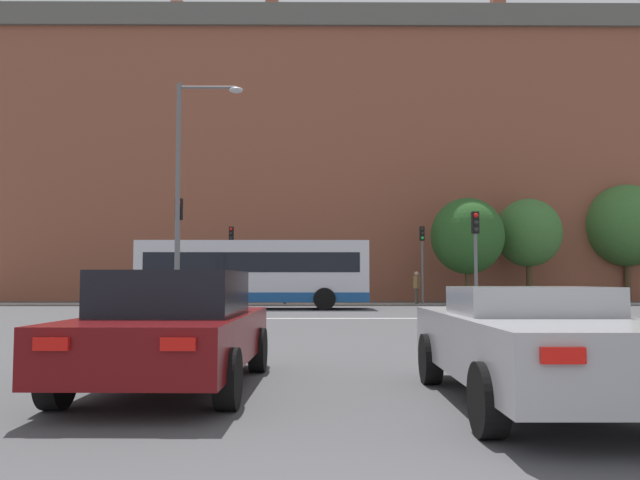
{
  "coord_description": "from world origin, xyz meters",
  "views": [
    {
      "loc": [
        -0.38,
        -2.02,
        1.33
      ],
      "look_at": [
        -0.18,
        26.48,
        3.18
      ],
      "focal_mm": 35.0,
      "sensor_mm": 36.0,
      "label": 1
    }
  ],
  "objects_px": {
    "traffic_light_far_left": "(231,252)",
    "pedestrian_walking_east": "(285,285)",
    "traffic_light_near_right": "(476,246)",
    "bus_crossing_lead": "(254,273)",
    "traffic_light_near_left": "(178,237)",
    "traffic_light_far_right": "(422,252)",
    "car_saloon_left": "(174,328)",
    "car_roadster_right": "(533,342)",
    "street_lamp_junction": "(188,175)",
    "pedestrian_waiting": "(417,285)"
  },
  "relations": [
    {
      "from": "traffic_light_far_right",
      "to": "pedestrian_waiting",
      "type": "relative_size",
      "value": 2.37
    },
    {
      "from": "traffic_light_near_right",
      "to": "traffic_light_far_right",
      "type": "xyz_separation_m",
      "value": [
        0.19,
        12.39,
        0.33
      ]
    },
    {
      "from": "traffic_light_far_right",
      "to": "pedestrian_walking_east",
      "type": "bearing_deg",
      "value": 178.0
    },
    {
      "from": "car_saloon_left",
      "to": "pedestrian_walking_east",
      "type": "bearing_deg",
      "value": 91.24
    },
    {
      "from": "car_saloon_left",
      "to": "car_roadster_right",
      "type": "height_order",
      "value": "car_saloon_left"
    },
    {
      "from": "traffic_light_far_left",
      "to": "traffic_light_far_right",
      "type": "distance_m",
      "value": 10.76
    },
    {
      "from": "street_lamp_junction",
      "to": "car_saloon_left",
      "type": "bearing_deg",
      "value": -78.92
    },
    {
      "from": "traffic_light_far_left",
      "to": "traffic_light_near_right",
      "type": "height_order",
      "value": "traffic_light_far_left"
    },
    {
      "from": "traffic_light_near_left",
      "to": "pedestrian_walking_east",
      "type": "xyz_separation_m",
      "value": [
        3.39,
        11.95,
        -1.86
      ]
    },
    {
      "from": "car_saloon_left",
      "to": "traffic_light_near_right",
      "type": "height_order",
      "value": "traffic_light_near_right"
    },
    {
      "from": "bus_crossing_lead",
      "to": "traffic_light_far_right",
      "type": "xyz_separation_m",
      "value": [
        8.88,
        5.68,
        1.23
      ]
    },
    {
      "from": "traffic_light_near_right",
      "to": "pedestrian_walking_east",
      "type": "xyz_separation_m",
      "value": [
        -7.55,
        12.66,
        -1.52
      ]
    },
    {
      "from": "traffic_light_far_right",
      "to": "traffic_light_near_right",
      "type": "bearing_deg",
      "value": -90.86
    },
    {
      "from": "traffic_light_far_left",
      "to": "car_roadster_right",
      "type": "bearing_deg",
      "value": -75.95
    },
    {
      "from": "traffic_light_far_right",
      "to": "pedestrian_walking_east",
      "type": "distance_m",
      "value": 7.95
    },
    {
      "from": "pedestrian_waiting",
      "to": "traffic_light_far_right",
      "type": "bearing_deg",
      "value": 59.5
    },
    {
      "from": "car_roadster_right",
      "to": "traffic_light_near_left",
      "type": "height_order",
      "value": "traffic_light_near_left"
    },
    {
      "from": "traffic_light_near_left",
      "to": "traffic_light_far_right",
      "type": "height_order",
      "value": "traffic_light_near_left"
    },
    {
      "from": "car_roadster_right",
      "to": "pedestrian_walking_east",
      "type": "relative_size",
      "value": 2.48
    },
    {
      "from": "street_lamp_junction",
      "to": "pedestrian_waiting",
      "type": "relative_size",
      "value": 4.59
    },
    {
      "from": "bus_crossing_lead",
      "to": "street_lamp_junction",
      "type": "bearing_deg",
      "value": -13.13
    },
    {
      "from": "car_saloon_left",
      "to": "traffic_light_far_left",
      "type": "distance_m",
      "value": 27.52
    },
    {
      "from": "car_saloon_left",
      "to": "pedestrian_walking_east",
      "type": "xyz_separation_m",
      "value": [
        0.03,
        27.37,
        0.34
      ]
    },
    {
      "from": "street_lamp_junction",
      "to": "traffic_light_near_left",
      "type": "bearing_deg",
      "value": 116.24
    },
    {
      "from": "car_roadster_right",
      "to": "bus_crossing_lead",
      "type": "xyz_separation_m",
      "value": [
        -5.22,
        22.52,
        1.02
      ]
    },
    {
      "from": "traffic_light_near_right",
      "to": "pedestrian_waiting",
      "type": "bearing_deg",
      "value": 90.31
    },
    {
      "from": "bus_crossing_lead",
      "to": "pedestrian_walking_east",
      "type": "bearing_deg",
      "value": 169.07
    },
    {
      "from": "traffic_light_far_left",
      "to": "traffic_light_near_left",
      "type": "bearing_deg",
      "value": -91.76
    },
    {
      "from": "traffic_light_far_right",
      "to": "street_lamp_junction",
      "type": "relative_size",
      "value": 0.52
    },
    {
      "from": "car_saloon_left",
      "to": "street_lamp_junction",
      "type": "height_order",
      "value": "street_lamp_junction"
    },
    {
      "from": "traffic_light_far_right",
      "to": "pedestrian_waiting",
      "type": "height_order",
      "value": "traffic_light_far_right"
    },
    {
      "from": "traffic_light_near_right",
      "to": "street_lamp_junction",
      "type": "xyz_separation_m",
      "value": [
        -10.37,
        -0.45,
        2.49
      ]
    },
    {
      "from": "bus_crossing_lead",
      "to": "traffic_light_near_right",
      "type": "distance_m",
      "value": 11.02
    },
    {
      "from": "car_saloon_left",
      "to": "car_roadster_right",
      "type": "distance_m",
      "value": 4.24
    },
    {
      "from": "traffic_light_far_left",
      "to": "street_lamp_junction",
      "type": "relative_size",
      "value": 0.52
    },
    {
      "from": "traffic_light_near_right",
      "to": "car_saloon_left",
      "type": "bearing_deg",
      "value": -117.25
    },
    {
      "from": "traffic_light_near_left",
      "to": "traffic_light_far_right",
      "type": "distance_m",
      "value": 16.13
    },
    {
      "from": "traffic_light_far_right",
      "to": "pedestrian_walking_east",
      "type": "height_order",
      "value": "traffic_light_far_right"
    },
    {
      "from": "car_saloon_left",
      "to": "traffic_light_near_left",
      "type": "relative_size",
      "value": 1.0
    },
    {
      "from": "car_saloon_left",
      "to": "traffic_light_near_left",
      "type": "height_order",
      "value": "traffic_light_near_left"
    },
    {
      "from": "traffic_light_far_left",
      "to": "pedestrian_walking_east",
      "type": "relative_size",
      "value": 2.4
    },
    {
      "from": "bus_crossing_lead",
      "to": "traffic_light_near_left",
      "type": "height_order",
      "value": "traffic_light_near_left"
    },
    {
      "from": "bus_crossing_lead",
      "to": "pedestrian_walking_east",
      "type": "distance_m",
      "value": 6.09
    },
    {
      "from": "traffic_light_near_right",
      "to": "street_lamp_junction",
      "type": "height_order",
      "value": "street_lamp_junction"
    },
    {
      "from": "street_lamp_junction",
      "to": "traffic_light_far_right",
      "type": "bearing_deg",
      "value": 50.59
    },
    {
      "from": "traffic_light_near_right",
      "to": "pedestrian_walking_east",
      "type": "height_order",
      "value": "traffic_light_near_right"
    },
    {
      "from": "traffic_light_near_left",
      "to": "pedestrian_waiting",
      "type": "bearing_deg",
      "value": 48.28
    },
    {
      "from": "car_roadster_right",
      "to": "traffic_light_far_left",
      "type": "bearing_deg",
      "value": 104.45
    },
    {
      "from": "traffic_light_near_left",
      "to": "pedestrian_waiting",
      "type": "relative_size",
      "value": 2.39
    },
    {
      "from": "bus_crossing_lead",
      "to": "pedestrian_waiting",
      "type": "xyz_separation_m",
      "value": [
        8.63,
        6.19,
        -0.6
      ]
    }
  ]
}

